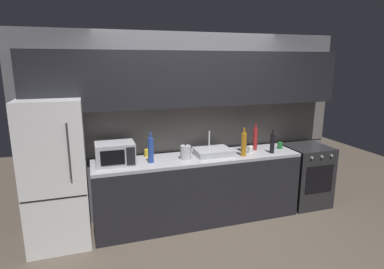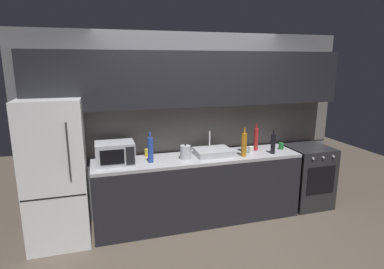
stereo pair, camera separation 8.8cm
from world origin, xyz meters
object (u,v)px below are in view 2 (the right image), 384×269
(oven_range, at_px, (307,176))
(wine_bottle_teal, at_px, (244,142))
(wine_bottle_blue, at_px, (150,150))
(kettle, at_px, (185,152))
(mug_green, at_px, (281,146))
(mug_yellow, at_px, (148,153))
(microwave, at_px, (115,153))
(refrigerator, at_px, (56,172))
(wine_bottle_red, at_px, (256,139))
(wine_bottle_amber, at_px, (244,144))
(mug_white, at_px, (251,150))
(wine_bottle_dark, at_px, (273,144))

(oven_range, height_order, wine_bottle_teal, wine_bottle_teal)
(wine_bottle_teal, xyz_separation_m, wine_bottle_blue, (-1.31, -0.11, 0.03))
(kettle, relative_size, mug_green, 2.19)
(kettle, bearing_deg, mug_yellow, 150.19)
(oven_range, xyz_separation_m, microwave, (-2.77, 0.02, 0.58))
(oven_range, distance_m, microwave, 2.83)
(refrigerator, xyz_separation_m, wine_bottle_teal, (2.42, 0.06, 0.17))
(kettle, xyz_separation_m, wine_bottle_red, (1.06, 0.11, 0.07))
(refrigerator, distance_m, mug_green, 2.98)
(wine_bottle_amber, height_order, mug_green, wine_bottle_amber)
(wine_bottle_amber, height_order, wine_bottle_red, same)
(wine_bottle_red, bearing_deg, wine_bottle_teal, -175.70)
(mug_green, bearing_deg, oven_range, -2.02)
(mug_green, bearing_deg, mug_white, -173.52)
(mug_white, bearing_deg, oven_range, 2.40)
(wine_bottle_amber, xyz_separation_m, wine_bottle_blue, (-1.22, 0.10, 0.00))
(wine_bottle_amber, distance_m, mug_yellow, 1.27)
(wine_bottle_red, relative_size, wine_bottle_blue, 1.00)
(microwave, distance_m, wine_bottle_teal, 1.74)
(refrigerator, relative_size, wine_bottle_dark, 5.22)
(microwave, bearing_deg, wine_bottle_red, 1.54)
(wine_bottle_red, bearing_deg, mug_white, -138.97)
(refrigerator, distance_m, mug_yellow, 1.13)
(oven_range, distance_m, mug_white, 1.09)
(oven_range, bearing_deg, mug_yellow, 174.76)
(oven_range, relative_size, mug_yellow, 9.31)
(wine_bottle_dark, relative_size, mug_green, 3.61)
(oven_range, xyz_separation_m, wine_bottle_teal, (-1.03, 0.06, 0.58))
(wine_bottle_teal, bearing_deg, microwave, -178.76)
(refrigerator, relative_size, kettle, 8.59)
(oven_range, bearing_deg, wine_bottle_blue, -178.81)
(refrigerator, distance_m, wine_bottle_blue, 1.12)
(mug_yellow, bearing_deg, wine_bottle_blue, -90.60)
(oven_range, relative_size, microwave, 1.96)
(kettle, xyz_separation_m, mug_white, (0.93, 0.00, -0.04))
(wine_bottle_blue, distance_m, mug_green, 1.88)
(microwave, bearing_deg, mug_white, -1.92)
(kettle, xyz_separation_m, wine_bottle_teal, (0.87, 0.10, 0.04))
(oven_range, relative_size, wine_bottle_teal, 2.78)
(mug_white, bearing_deg, wine_bottle_dark, -20.44)
(mug_green, relative_size, mug_white, 1.00)
(oven_range, bearing_deg, microwave, 179.59)
(wine_bottle_teal, relative_size, mug_white, 3.54)
(kettle, relative_size, wine_bottle_teal, 0.62)
(kettle, xyz_separation_m, mug_yellow, (-0.45, 0.26, -0.04))
(kettle, bearing_deg, wine_bottle_blue, -178.98)
(wine_bottle_red, height_order, wine_bottle_blue, same)
(wine_bottle_amber, xyz_separation_m, mug_green, (0.66, 0.16, -0.12))
(wine_bottle_amber, relative_size, mug_white, 4.16)
(kettle, xyz_separation_m, wine_bottle_dark, (1.20, -0.10, 0.05))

